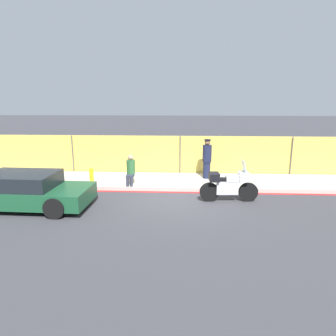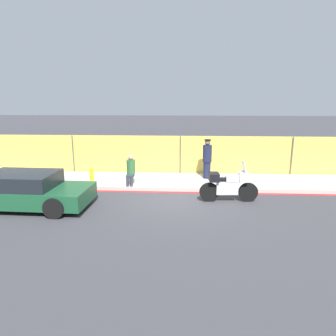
# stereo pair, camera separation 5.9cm
# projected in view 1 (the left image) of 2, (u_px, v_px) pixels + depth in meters

# --- Properties ---
(ground_plane) EXTENTS (120.00, 120.00, 0.00)m
(ground_plane) POSITION_uv_depth(u_px,v_px,m) (179.00, 199.00, 11.51)
(ground_plane) COLOR #38383D
(sidewalk) EXTENTS (40.02, 2.64, 0.16)m
(sidewalk) POSITION_uv_depth(u_px,v_px,m) (180.00, 181.00, 13.67)
(sidewalk) COLOR #ADA89E
(sidewalk) RESTS_ON ground_plane
(curb_paint_stripe) EXTENTS (40.02, 0.18, 0.01)m
(curb_paint_stripe) POSITION_uv_depth(u_px,v_px,m) (179.00, 192.00, 12.31)
(curb_paint_stripe) COLOR red
(curb_paint_stripe) RESTS_ON ground_plane
(storefront_fence) EXTENTS (38.01, 0.17, 1.99)m
(storefront_fence) POSITION_uv_depth(u_px,v_px,m) (180.00, 156.00, 14.83)
(storefront_fence) COLOR gold
(storefront_fence) RESTS_ON ground_plane
(motorcycle) EXTENTS (2.18, 0.56, 1.55)m
(motorcycle) POSITION_uv_depth(u_px,v_px,m) (229.00, 185.00, 11.11)
(motorcycle) COLOR black
(motorcycle) RESTS_ON ground_plane
(officer_standing) EXTENTS (0.41, 0.41, 1.80)m
(officer_standing) POSITION_uv_depth(u_px,v_px,m) (207.00, 159.00, 13.73)
(officer_standing) COLOR #191E38
(officer_standing) RESTS_ON sidewalk
(person_seated_on_curb) EXTENTS (0.36, 0.65, 1.28)m
(person_seated_on_curb) POSITION_uv_depth(u_px,v_px,m) (131.00, 168.00, 12.75)
(person_seated_on_curb) COLOR #2D3342
(person_seated_on_curb) RESTS_ON sidewalk
(parked_car_left_down_street) EXTENTS (4.36, 2.11, 1.25)m
(parked_car_left_down_street) POSITION_uv_depth(u_px,v_px,m) (27.00, 191.00, 10.47)
(parked_car_left_down_street) COLOR #194C2D
(parked_car_left_down_street) RESTS_ON ground_plane
(fire_hydrant) EXTENTS (0.19, 0.23, 0.63)m
(fire_hydrant) POSITION_uv_depth(u_px,v_px,m) (91.00, 175.00, 13.29)
(fire_hydrant) COLOR gold
(fire_hydrant) RESTS_ON sidewalk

